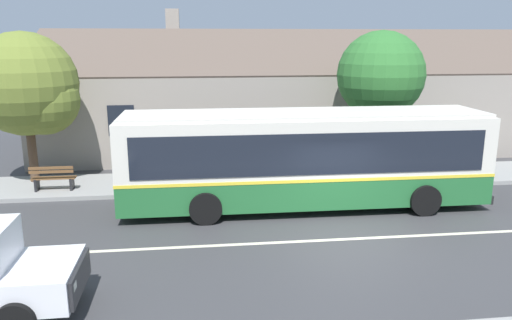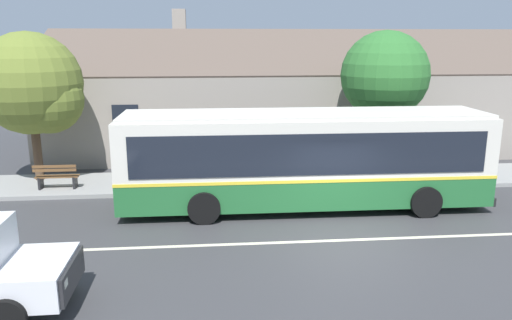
{
  "view_description": "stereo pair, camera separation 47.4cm",
  "coord_description": "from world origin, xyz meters",
  "px_view_note": "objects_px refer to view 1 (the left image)",
  "views": [
    {
      "loc": [
        -4.18,
        -12.69,
        5.47
      ],
      "look_at": [
        -2.22,
        3.24,
        1.58
      ],
      "focal_mm": 35.0,
      "sensor_mm": 36.0,
      "label": 1
    },
    {
      "loc": [
        -3.7,
        -12.74,
        5.47
      ],
      "look_at": [
        -2.22,
        3.24,
        1.58
      ],
      "focal_mm": 35.0,
      "sensor_mm": 36.0,
      "label": 2
    }
  ],
  "objects_px": {
    "street_tree_secondary": "(30,88)",
    "bench_by_building": "(54,179)",
    "transit_bus": "(304,157)",
    "bench_down_street": "(163,173)",
    "bus_stop_sign": "(439,142)",
    "street_tree_primary": "(381,75)"
  },
  "relations": [
    {
      "from": "street_tree_secondary",
      "to": "bench_down_street",
      "type": "bearing_deg",
      "value": -10.77
    },
    {
      "from": "bench_down_street",
      "to": "street_tree_secondary",
      "type": "height_order",
      "value": "street_tree_secondary"
    },
    {
      "from": "bench_by_building",
      "to": "street_tree_secondary",
      "type": "bearing_deg",
      "value": 124.57
    },
    {
      "from": "bench_down_street",
      "to": "street_tree_secondary",
      "type": "bearing_deg",
      "value": 169.23
    },
    {
      "from": "street_tree_secondary",
      "to": "bus_stop_sign",
      "type": "bearing_deg",
      "value": -6.3
    },
    {
      "from": "bench_by_building",
      "to": "street_tree_secondary",
      "type": "height_order",
      "value": "street_tree_secondary"
    },
    {
      "from": "street_tree_primary",
      "to": "bench_by_building",
      "type": "bearing_deg",
      "value": -172.78
    },
    {
      "from": "transit_bus",
      "to": "bench_down_street",
      "type": "height_order",
      "value": "transit_bus"
    },
    {
      "from": "transit_bus",
      "to": "bench_down_street",
      "type": "bearing_deg",
      "value": 148.99
    },
    {
      "from": "street_tree_primary",
      "to": "bus_stop_sign",
      "type": "relative_size",
      "value": 2.44
    },
    {
      "from": "transit_bus",
      "to": "bus_stop_sign",
      "type": "distance_m",
      "value": 6.1
    },
    {
      "from": "bench_down_street",
      "to": "bench_by_building",
      "type": "bearing_deg",
      "value": -174.01
    },
    {
      "from": "transit_bus",
      "to": "street_tree_secondary",
      "type": "distance_m",
      "value": 10.48
    },
    {
      "from": "transit_bus",
      "to": "bench_by_building",
      "type": "bearing_deg",
      "value": 164.12
    },
    {
      "from": "transit_bus",
      "to": "bus_stop_sign",
      "type": "relative_size",
      "value": 4.99
    },
    {
      "from": "bus_stop_sign",
      "to": "street_tree_secondary",
      "type": "bearing_deg",
      "value": 173.7
    },
    {
      "from": "bench_by_building",
      "to": "transit_bus",
      "type": "bearing_deg",
      "value": -15.88
    },
    {
      "from": "transit_bus",
      "to": "bench_down_street",
      "type": "xyz_separation_m",
      "value": [
        -4.77,
        2.87,
        -1.15
      ]
    },
    {
      "from": "street_tree_secondary",
      "to": "bench_by_building",
      "type": "bearing_deg",
      "value": -55.43
    },
    {
      "from": "bus_stop_sign",
      "to": "street_tree_primary",
      "type": "bearing_deg",
      "value": 131.32
    },
    {
      "from": "transit_bus",
      "to": "bench_down_street",
      "type": "distance_m",
      "value": 5.69
    },
    {
      "from": "bench_by_building",
      "to": "bench_down_street",
      "type": "relative_size",
      "value": 0.9
    }
  ]
}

